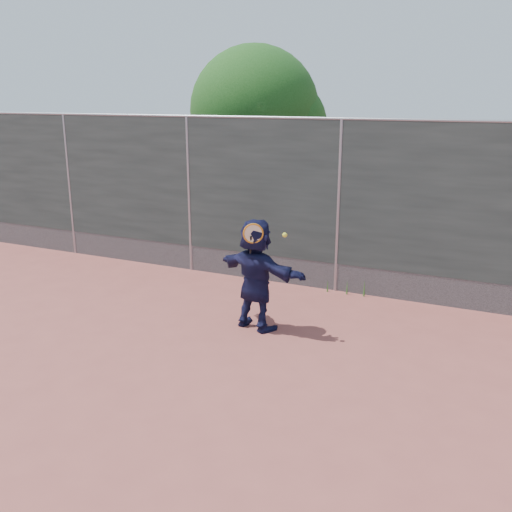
% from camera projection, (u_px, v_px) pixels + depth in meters
% --- Properties ---
extents(ground, '(80.00, 80.00, 0.00)m').
position_uv_depth(ground, '(252.00, 373.00, 7.18)').
color(ground, '#9E4C42').
rests_on(ground, ground).
extents(player, '(1.63, 0.90, 1.68)m').
position_uv_depth(player, '(256.00, 274.00, 8.37)').
color(player, '#141639').
rests_on(player, ground).
extents(fence, '(20.00, 0.06, 3.03)m').
position_uv_depth(fence, '(339.00, 203.00, 9.81)').
color(fence, '#38423D').
rests_on(fence, ground).
extents(swing_action, '(0.62, 0.17, 0.51)m').
position_uv_depth(swing_action, '(256.00, 235.00, 7.99)').
color(swing_action, orange).
rests_on(swing_action, ground).
extents(tree_left, '(3.15, 3.00, 4.53)m').
position_uv_depth(tree_left, '(262.00, 115.00, 13.26)').
color(tree_left, '#382314').
rests_on(tree_left, ground).
extents(weed_clump, '(0.68, 0.07, 0.30)m').
position_uv_depth(weed_clump, '(350.00, 287.00, 9.98)').
color(weed_clump, '#387226').
rests_on(weed_clump, ground).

